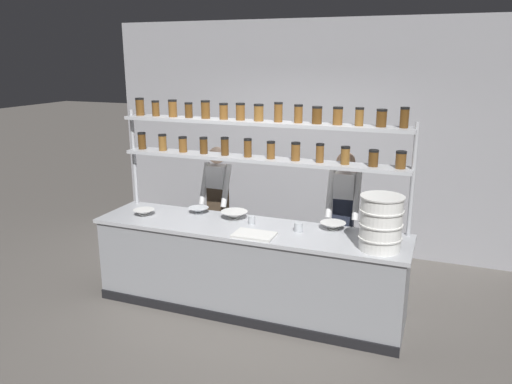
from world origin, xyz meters
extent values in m
plane|color=#5B5651|center=(0.00, 0.00, 0.00)|extent=(40.00, 40.00, 0.00)
cube|color=#939399|center=(0.00, 2.12, 1.54)|extent=(5.68, 0.12, 3.09)
cube|color=gray|center=(0.00, 0.00, 0.44)|extent=(3.22, 0.72, 0.88)
cube|color=#ADAFB5|center=(0.00, 0.00, 0.90)|extent=(3.28, 0.76, 0.04)
cube|color=black|center=(0.00, -0.36, 0.05)|extent=(3.22, 0.03, 0.10)
cylinder|color=#ADAFB5|center=(-1.56, 0.33, 1.01)|extent=(0.04, 0.04, 2.02)
cylinder|color=#ADAFB5|center=(1.56, 0.33, 1.01)|extent=(0.04, 0.04, 2.02)
cube|color=#ADAFB5|center=(0.00, 0.33, 1.56)|extent=(3.12, 0.28, 0.04)
cylinder|color=#513314|center=(-1.44, 0.33, 1.66)|extent=(0.09, 0.09, 0.17)
cylinder|color=black|center=(-1.44, 0.33, 1.76)|extent=(0.09, 0.09, 0.02)
cylinder|color=brown|center=(-1.17, 0.33, 1.66)|extent=(0.09, 0.09, 0.17)
cylinder|color=black|center=(-1.17, 0.33, 1.75)|extent=(0.09, 0.09, 0.02)
cylinder|color=brown|center=(-0.91, 0.33, 1.66)|extent=(0.09, 0.09, 0.15)
cylinder|color=black|center=(-0.91, 0.33, 1.74)|extent=(0.09, 0.09, 0.02)
cylinder|color=#513314|center=(-0.65, 0.33, 1.66)|extent=(0.09, 0.09, 0.16)
cylinder|color=black|center=(-0.65, 0.33, 1.75)|extent=(0.09, 0.09, 0.02)
cylinder|color=#513314|center=(-0.39, 0.33, 1.67)|extent=(0.08, 0.08, 0.17)
cylinder|color=black|center=(-0.39, 0.33, 1.76)|extent=(0.09, 0.09, 0.02)
cylinder|color=brown|center=(-0.13, 0.33, 1.67)|extent=(0.08, 0.08, 0.18)
cylinder|color=black|center=(-0.13, 0.33, 1.77)|extent=(0.08, 0.08, 0.02)
cylinder|color=brown|center=(0.13, 0.33, 1.66)|extent=(0.09, 0.09, 0.16)
cylinder|color=black|center=(0.13, 0.33, 1.75)|extent=(0.09, 0.09, 0.02)
cylinder|color=brown|center=(0.40, 0.33, 1.66)|extent=(0.09, 0.09, 0.17)
cylinder|color=black|center=(0.40, 0.33, 1.76)|extent=(0.09, 0.09, 0.02)
cylinder|color=brown|center=(0.65, 0.33, 1.66)|extent=(0.08, 0.08, 0.17)
cylinder|color=black|center=(0.65, 0.33, 1.76)|extent=(0.08, 0.08, 0.02)
cylinder|color=brown|center=(0.91, 0.33, 1.66)|extent=(0.09, 0.09, 0.16)
cylinder|color=black|center=(0.91, 0.33, 1.75)|extent=(0.09, 0.09, 0.02)
cylinder|color=#513314|center=(1.18, 0.33, 1.65)|extent=(0.10, 0.10, 0.14)
cylinder|color=black|center=(1.18, 0.33, 1.73)|extent=(0.10, 0.10, 0.02)
cylinder|color=brown|center=(1.43, 0.33, 1.65)|extent=(0.10, 0.10, 0.15)
cylinder|color=black|center=(1.43, 0.33, 1.74)|extent=(0.10, 0.10, 0.02)
cube|color=#ADAFB5|center=(0.00, 0.33, 1.95)|extent=(3.12, 0.28, 0.04)
cylinder|color=brown|center=(-1.44, 0.33, 2.05)|extent=(0.09, 0.09, 0.18)
cylinder|color=black|center=(-1.44, 0.33, 2.15)|extent=(0.10, 0.10, 0.02)
cylinder|color=brown|center=(-1.23, 0.33, 2.04)|extent=(0.08, 0.08, 0.15)
cylinder|color=black|center=(-1.23, 0.33, 2.13)|extent=(0.08, 0.08, 0.02)
cylinder|color=brown|center=(-1.02, 0.33, 2.05)|extent=(0.09, 0.09, 0.17)
cylinder|color=black|center=(-1.02, 0.33, 2.14)|extent=(0.10, 0.10, 0.02)
cylinder|color=#513314|center=(-0.82, 0.33, 2.04)|extent=(0.08, 0.08, 0.14)
cylinder|color=black|center=(-0.82, 0.33, 2.12)|extent=(0.09, 0.09, 0.02)
cylinder|color=brown|center=(-0.61, 0.33, 2.05)|extent=(0.10, 0.10, 0.17)
cylinder|color=black|center=(-0.61, 0.33, 2.15)|extent=(0.10, 0.10, 0.02)
cylinder|color=brown|center=(-0.40, 0.33, 2.04)|extent=(0.09, 0.09, 0.15)
cylinder|color=black|center=(-0.40, 0.33, 2.13)|extent=(0.09, 0.09, 0.02)
cylinder|color=brown|center=(-0.21, 0.33, 2.04)|extent=(0.10, 0.10, 0.16)
cylinder|color=black|center=(-0.21, 0.33, 2.13)|extent=(0.10, 0.10, 0.02)
cylinder|color=brown|center=(-0.01, 0.33, 2.04)|extent=(0.10, 0.10, 0.15)
cylinder|color=black|center=(-0.01, 0.33, 2.13)|extent=(0.10, 0.10, 0.02)
cylinder|color=brown|center=(0.21, 0.33, 2.05)|extent=(0.09, 0.09, 0.18)
cylinder|color=black|center=(0.21, 0.33, 2.15)|extent=(0.09, 0.09, 0.02)
cylinder|color=brown|center=(0.42, 0.33, 2.05)|extent=(0.09, 0.09, 0.16)
cylinder|color=black|center=(0.42, 0.33, 2.14)|extent=(0.09, 0.09, 0.02)
cylinder|color=#513314|center=(0.61, 0.33, 2.04)|extent=(0.10, 0.10, 0.15)
cylinder|color=black|center=(0.61, 0.33, 2.13)|extent=(0.10, 0.10, 0.02)
cylinder|color=brown|center=(0.81, 0.33, 2.04)|extent=(0.10, 0.10, 0.15)
cylinder|color=black|center=(0.81, 0.33, 2.13)|extent=(0.10, 0.10, 0.02)
cylinder|color=brown|center=(1.02, 0.33, 2.04)|extent=(0.08, 0.08, 0.16)
cylinder|color=black|center=(1.02, 0.33, 2.13)|extent=(0.08, 0.08, 0.02)
cylinder|color=#513314|center=(1.23, 0.33, 2.04)|extent=(0.10, 0.10, 0.15)
cylinder|color=black|center=(1.23, 0.33, 2.12)|extent=(0.10, 0.10, 0.02)
cylinder|color=#513314|center=(1.44, 0.33, 2.05)|extent=(0.08, 0.08, 0.17)
cylinder|color=black|center=(1.44, 0.33, 2.15)|extent=(0.08, 0.08, 0.02)
cylinder|color=black|center=(-0.78, 0.77, 0.38)|extent=(0.11, 0.11, 0.76)
cylinder|color=black|center=(-0.62, 0.76, 0.38)|extent=(0.11, 0.11, 0.76)
cube|color=#473828|center=(-0.70, 0.77, 0.92)|extent=(0.23, 0.18, 0.33)
cube|color=white|center=(-0.70, 0.77, 1.22)|extent=(0.23, 0.19, 0.27)
sphere|color=beige|center=(-0.70, 0.77, 1.48)|extent=(0.20, 0.20, 0.20)
cylinder|color=white|center=(-0.85, 0.71, 1.13)|extent=(0.08, 0.24, 0.50)
cylinder|color=white|center=(-0.56, 0.70, 1.13)|extent=(0.08, 0.24, 0.50)
cylinder|color=black|center=(0.75, 0.76, 0.39)|extent=(0.11, 0.11, 0.78)
cylinder|color=black|center=(0.91, 0.77, 0.39)|extent=(0.11, 0.11, 0.78)
cube|color=#232838|center=(0.83, 0.76, 0.95)|extent=(0.23, 0.18, 0.34)
cube|color=white|center=(0.83, 0.76, 1.25)|extent=(0.23, 0.19, 0.28)
sphere|color=#A37A5B|center=(0.83, 0.76, 1.52)|extent=(0.21, 0.21, 0.21)
cylinder|color=white|center=(0.69, 0.70, 1.16)|extent=(0.08, 0.25, 0.51)
cylinder|color=white|center=(0.98, 0.71, 1.16)|extent=(0.08, 0.25, 0.51)
cylinder|color=white|center=(1.34, -0.14, 0.98)|extent=(0.37, 0.37, 0.11)
cylinder|color=silver|center=(1.34, -0.14, 1.04)|extent=(0.39, 0.39, 0.01)
cylinder|color=white|center=(1.34, -0.14, 1.10)|extent=(0.37, 0.37, 0.11)
cylinder|color=silver|center=(1.34, -0.14, 1.16)|extent=(0.39, 0.39, 0.01)
cylinder|color=white|center=(1.34, -0.14, 1.23)|extent=(0.37, 0.37, 0.11)
cylinder|color=silver|center=(1.34, -0.14, 1.29)|extent=(0.39, 0.39, 0.01)
cylinder|color=white|center=(1.34, -0.14, 1.35)|extent=(0.37, 0.37, 0.11)
cylinder|color=silver|center=(1.34, -0.14, 1.42)|extent=(0.39, 0.39, 0.01)
cube|color=silver|center=(0.16, -0.23, 0.93)|extent=(0.40, 0.26, 0.02)
cylinder|color=silver|center=(-0.24, 0.20, 0.93)|extent=(0.13, 0.13, 0.01)
cone|color=silver|center=(-0.24, 0.20, 0.96)|extent=(0.29, 0.29, 0.08)
cylinder|color=silver|center=(0.83, 0.24, 0.93)|extent=(0.12, 0.12, 0.01)
cone|color=silver|center=(0.83, 0.24, 0.96)|extent=(0.26, 0.26, 0.07)
cylinder|color=silver|center=(-0.69, 0.24, 0.93)|extent=(0.10, 0.10, 0.01)
cone|color=silver|center=(-0.69, 0.24, 0.95)|extent=(0.23, 0.23, 0.06)
cylinder|color=silver|center=(-1.21, -0.05, 0.93)|extent=(0.10, 0.10, 0.01)
cone|color=silver|center=(-1.21, -0.05, 0.95)|extent=(0.23, 0.23, 0.06)
cylinder|color=#B2B7BC|center=(0.01, 0.10, 0.96)|extent=(0.07, 0.07, 0.09)
cylinder|color=#B2B7BC|center=(0.53, 0.05, 0.97)|extent=(0.09, 0.09, 0.09)
camera|label=1|loc=(1.82, -4.48, 2.61)|focal=35.00mm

